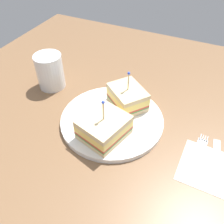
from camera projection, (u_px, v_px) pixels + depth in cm
name	position (u px, v px, depth cm)	size (l,w,h in cm)	color
ground_plane	(112.00, 124.00, 60.51)	(104.18, 104.18, 2.00)	brown
plate	(112.00, 120.00, 59.41)	(25.04, 25.04, 1.24)	white
sandwich_half_front	(127.00, 97.00, 60.78)	(11.46, 11.81, 10.09)	beige
sandwich_half_back	(104.00, 127.00, 53.17)	(11.81, 11.08, 10.17)	beige
drink_glass	(50.00, 73.00, 67.71)	(7.51, 7.51, 9.79)	beige
napkin	(206.00, 167.00, 50.04)	(11.45, 10.30, 0.15)	beige
fork	(200.00, 150.00, 53.19)	(12.89, 2.43, 0.35)	silver
knife	(217.00, 158.00, 51.65)	(12.06, 2.54, 0.35)	silver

